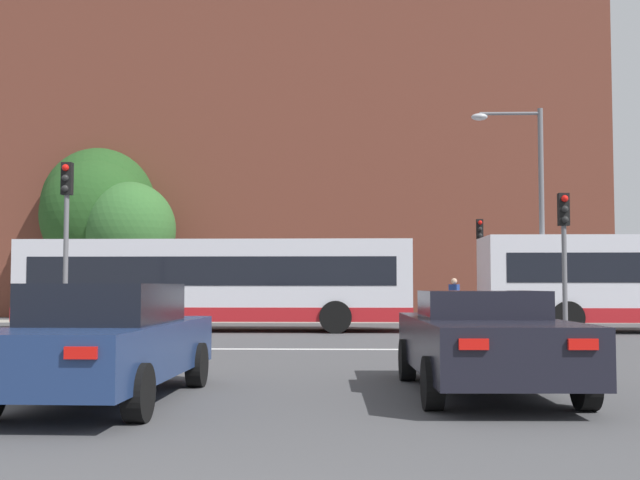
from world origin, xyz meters
The scene contains 16 objects.
stop_line_strip centered at (0.00, 14.86, 0.00)m, with size 9.33×0.30×0.01m, color silver.
far_pavement centered at (0.00, 28.89, 0.01)m, with size 70.37×2.50×0.01m, color #A09B91.
brick_civic_building centered at (-3.12, 39.78, 8.99)m, with size 32.31×14.31×19.73m.
car_saloon_left centered at (-2.50, 6.45, 0.77)m, with size 1.99×4.96×1.49m.
car_roadster_right centered at (2.43, 7.39, 0.72)m, with size 2.12×4.86×1.40m.
bus_crossing_lead centered at (-3.65, 22.21, 1.56)m, with size 12.50×2.77×2.91m.
traffic_light_near_right centered at (5.89, 16.07, 2.53)m, with size 0.26×0.31×3.73m.
traffic_light_far_right centered at (5.86, 28.28, 2.76)m, with size 0.26×0.31×4.10m.
traffic_light_near_left centered at (-6.32, 15.69, 3.00)m, with size 0.26×0.31×4.50m.
street_lamp_junction centered at (6.15, 20.94, 4.26)m, with size 2.20×0.36×6.92m.
pedestrian_waiting centered at (4.98, 29.43, 1.04)m, with size 0.44×0.43×1.77m.
pedestrian_walking_east centered at (-9.36, 28.15, 1.06)m, with size 0.33×0.45×1.79m.
pedestrian_walking_west centered at (2.37, 29.71, 0.94)m, with size 0.45×0.43×1.62m.
tree_by_building centered at (-10.72, 31.95, 4.63)m, with size 4.97×4.97×7.24m.
tree_kerbside centered at (-10.84, 32.70, 5.05)m, with size 5.20×5.20×7.79m.
tree_distant centered at (-8.90, 30.89, 3.89)m, with size 3.98×3.98×5.99m.
Camera 1 is at (0.55, -3.68, 1.47)m, focal length 45.00 mm.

